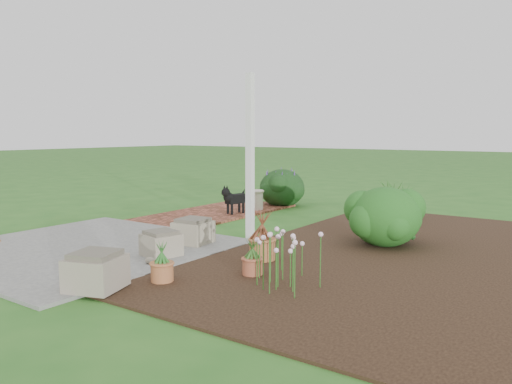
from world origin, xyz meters
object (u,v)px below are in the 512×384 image
Objects in this scene: stone_trough_near at (96,273)px; black_dog at (234,198)px; evergreen_shrub at (385,215)px; cream_ceramic_urn at (256,200)px.

stone_trough_near is 4.88m from black_dog.
black_dog is at bearing 110.86° from stone_trough_near.
black_dog reaches higher than stone_trough_near.
evergreen_shrub reaches higher than black_dog.
cream_ceramic_urn is at bearing 154.91° from evergreen_shrub.
evergreen_shrub is (3.40, -0.87, 0.11)m from black_dog.
stone_trough_near is 5.52m from cream_ceramic_urn.
cream_ceramic_urn is 0.39× the size of evergreen_shrub.
evergreen_shrub reaches higher than stone_trough_near.
evergreen_shrub is (3.35, -1.57, 0.22)m from cream_ceramic_urn.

